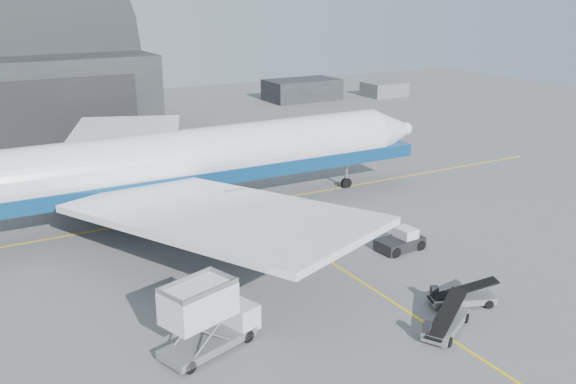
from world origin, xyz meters
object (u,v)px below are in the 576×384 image
belt_loader_b (461,298)px  belt_loader_a (446,323)px  airliner (182,161)px  pushback_tug (401,242)px  catering_truck (207,318)px

belt_loader_b → belt_loader_a: bearing=-126.5°
airliner → belt_loader_a: bearing=-77.1°
pushback_tug → belt_loader_b: 10.16m
catering_truck → belt_loader_b: size_ratio=1.41×
pushback_tug → catering_truck: bearing=-166.1°
catering_truck → pushback_tug: catering_truck is taller
airliner → belt_loader_a: airliner is taller
catering_truck → pushback_tug: (20.07, 6.65, -1.51)m
pushback_tug → belt_loader_a: (-6.13, -11.93, -0.09)m
airliner → belt_loader_b: 28.65m
catering_truck → belt_loader_a: catering_truck is taller
airliner → belt_loader_a: (6.52, -28.57, -4.77)m
airliner → belt_loader_b: bearing=-69.4°
pushback_tug → belt_loader_a: bearing=-121.6°
belt_loader_a → belt_loader_b: size_ratio=1.04×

